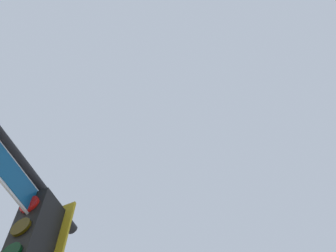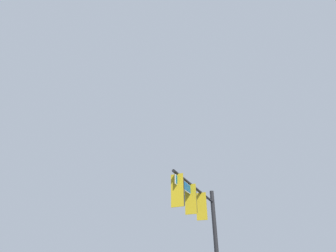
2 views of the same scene
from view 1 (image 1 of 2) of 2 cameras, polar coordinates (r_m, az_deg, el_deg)
The scene contains 0 objects.
Camera 1 is at (-3.97, -8.44, 1.44)m, focal length 50.00 mm.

